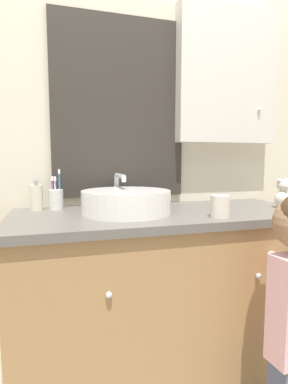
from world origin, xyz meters
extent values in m
cube|color=beige|center=(0.00, 0.63, 1.25)|extent=(3.20, 0.06, 2.50)
cube|color=#332D28|center=(-0.15, 0.59, 1.36)|extent=(0.70, 0.02, 0.93)
cube|color=#B2C1CC|center=(-0.15, 0.58, 1.36)|extent=(0.64, 0.01, 0.87)
cube|color=silver|center=(0.45, 0.55, 1.56)|extent=(0.60, 0.10, 0.74)
sphere|color=silver|center=(0.63, 0.49, 1.37)|extent=(0.02, 0.02, 0.02)
cube|color=#A37A4C|center=(0.00, 0.31, 0.41)|extent=(1.35, 0.54, 0.82)
cube|color=#605B56|center=(0.00, 0.31, 0.83)|extent=(1.39, 0.58, 0.03)
sphere|color=silver|center=(-0.31, 0.03, 0.61)|extent=(0.02, 0.02, 0.02)
sphere|color=silver|center=(0.31, 0.03, 0.61)|extent=(0.02, 0.02, 0.02)
cylinder|color=white|center=(-0.18, 0.31, 0.90)|extent=(0.40, 0.40, 0.10)
cylinder|color=silver|center=(-0.18, 0.31, 0.95)|extent=(0.33, 0.33, 0.01)
cylinder|color=silver|center=(-0.18, 0.54, 0.93)|extent=(0.02, 0.02, 0.16)
cylinder|color=silver|center=(-0.18, 0.45, 1.01)|extent=(0.02, 0.18, 0.02)
cylinder|color=silver|center=(-0.18, 0.36, 1.00)|extent=(0.02, 0.02, 0.02)
sphere|color=white|center=(-0.07, 0.54, 0.89)|extent=(0.05, 0.05, 0.05)
cylinder|color=silver|center=(-0.49, 0.51, 0.90)|extent=(0.07, 0.07, 0.10)
cylinder|color=#3884DB|center=(-0.47, 0.51, 0.95)|extent=(0.01, 0.01, 0.18)
cube|color=white|center=(-0.47, 0.51, 1.03)|extent=(0.01, 0.02, 0.02)
cylinder|color=pink|center=(-0.49, 0.52, 0.93)|extent=(0.01, 0.01, 0.14)
cube|color=white|center=(-0.49, 0.52, 1.00)|extent=(0.01, 0.02, 0.02)
cylinder|color=#8E56B7|center=(-0.50, 0.51, 0.94)|extent=(0.01, 0.01, 0.15)
cube|color=white|center=(-0.50, 0.51, 1.00)|extent=(0.01, 0.02, 0.02)
cylinder|color=white|center=(-0.49, 0.49, 0.94)|extent=(0.01, 0.01, 0.15)
cube|color=white|center=(-0.49, 0.49, 1.00)|extent=(0.01, 0.02, 0.02)
cylinder|color=beige|center=(-0.58, 0.52, 0.91)|extent=(0.06, 0.06, 0.12)
cylinder|color=silver|center=(-0.58, 0.52, 0.98)|extent=(0.02, 0.02, 0.02)
cube|color=silver|center=(-0.58, 0.51, 1.00)|extent=(0.02, 0.03, 0.02)
cylinder|color=beige|center=(0.37, 0.03, 0.69)|extent=(0.06, 0.29, 0.04)
cylinder|color=#47B26B|center=(0.36, 0.18, 0.73)|extent=(0.01, 0.05, 0.12)
ellipsoid|color=beige|center=(0.60, 0.24, 0.89)|extent=(0.08, 0.07, 0.09)
sphere|color=beige|center=(0.60, 0.24, 0.96)|extent=(0.06, 0.06, 0.06)
sphere|color=beige|center=(0.58, 0.24, 0.99)|extent=(0.02, 0.02, 0.02)
sphere|color=beige|center=(0.62, 0.24, 0.99)|extent=(0.02, 0.02, 0.02)
sphere|color=silver|center=(0.60, 0.22, 0.96)|extent=(0.02, 0.02, 0.02)
cylinder|color=silver|center=(0.17, 0.11, 0.90)|extent=(0.08, 0.08, 0.09)
camera|label=1|loc=(-0.47, -0.99, 1.09)|focal=28.00mm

